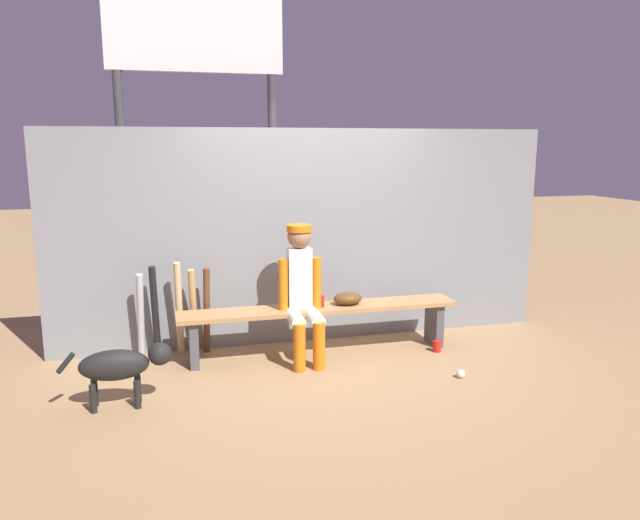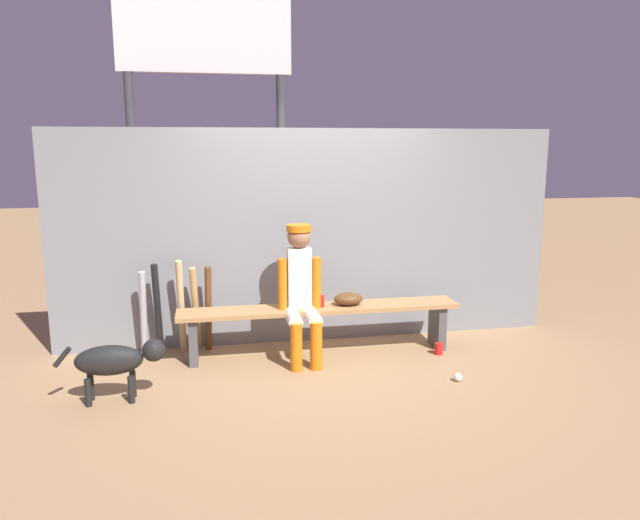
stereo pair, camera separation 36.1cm
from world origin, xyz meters
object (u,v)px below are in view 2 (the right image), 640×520
(dog, at_px, (117,360))
(baseball_glove, at_px, (348,299))
(bat_wood_dark, at_px, (208,309))
(cup_on_bench, at_px, (320,301))
(cup_on_ground, at_px, (439,349))
(bat_wood_natural, at_px, (181,307))
(bat_wood_tan, at_px, (196,309))
(bat_aluminum_black, at_px, (158,309))
(player_seated, at_px, (301,288))
(scoreboard, at_px, (211,74))
(bat_aluminum_silver, at_px, (143,313))
(baseball, at_px, (458,377))
(dugout_bench, at_px, (320,317))

(dog, bearing_deg, baseball_glove, 20.36)
(baseball_glove, bearing_deg, bat_wood_dark, 167.60)
(cup_on_bench, bearing_deg, cup_on_ground, -10.99)
(bat_wood_natural, bearing_deg, cup_on_bench, -12.89)
(baseball_glove, relative_size, bat_wood_tan, 0.33)
(bat_wood_natural, relative_size, bat_aluminum_black, 1.03)
(cup_on_bench, bearing_deg, bat_aluminum_black, 169.10)
(bat_aluminum_black, bearing_deg, bat_wood_natural, 1.33)
(bat_wood_dark, bearing_deg, cup_on_ground, -13.34)
(player_seated, distance_m, scoreboard, 2.72)
(bat_aluminum_silver, xyz_separation_m, cup_on_ground, (2.77, -0.51, -0.36))
(player_seated, height_order, baseball, player_seated)
(baseball, relative_size, cup_on_bench, 0.67)
(player_seated, bearing_deg, bat_aluminum_black, 163.37)
(bat_aluminum_silver, bearing_deg, player_seated, -15.02)
(player_seated, height_order, baseball_glove, player_seated)
(bat_wood_natural, bearing_deg, bat_aluminum_silver, -178.40)
(player_seated, bearing_deg, cup_on_ground, -5.01)
(player_seated, bearing_deg, dugout_bench, 28.48)
(baseball, height_order, dog, dog)
(player_seated, height_order, bat_wood_tan, player_seated)
(dugout_bench, xyz_separation_m, baseball_glove, (0.28, 0.00, 0.16))
(player_seated, bearing_deg, bat_wood_dark, 154.82)
(dog, bearing_deg, dugout_bench, 23.24)
(dugout_bench, relative_size, player_seated, 2.12)
(player_seated, relative_size, bat_aluminum_silver, 1.52)
(baseball_glove, xyz_separation_m, bat_aluminum_black, (-1.79, 0.29, -0.09))
(player_seated, distance_m, cup_on_ground, 1.47)
(player_seated, relative_size, bat_wood_tan, 1.48)
(bat_wood_dark, relative_size, dog, 1.02)
(scoreboard, bearing_deg, baseball_glove, -51.69)
(cup_on_bench, bearing_deg, baseball_glove, 1.27)
(dog, bearing_deg, bat_aluminum_silver, 83.91)
(dugout_bench, relative_size, bat_wood_natural, 2.91)
(dugout_bench, height_order, cup_on_bench, cup_on_bench)
(bat_wood_natural, xyz_separation_m, bat_aluminum_silver, (-0.35, -0.01, -0.04))
(baseball_glove, relative_size, cup_on_bench, 2.55)
(bat_aluminum_black, bearing_deg, bat_aluminum_silver, -177.94)
(cup_on_bench, bearing_deg, dog, -156.96)
(cup_on_ground, bearing_deg, bat_aluminum_black, 169.06)
(dugout_bench, distance_m, player_seated, 0.39)
(bat_aluminum_silver, distance_m, scoreboard, 2.74)
(bat_wood_tan, xyz_separation_m, baseball, (2.19, -1.21, -0.39))
(player_seated, height_order, bat_wood_natural, player_seated)
(bat_wood_natural, distance_m, dog, 1.15)
(bat_aluminum_black, bearing_deg, baseball_glove, -9.08)
(dugout_bench, distance_m, bat_wood_dark, 1.09)
(bat_wood_dark, bearing_deg, bat_aluminum_silver, -179.21)
(baseball_glove, height_order, bat_wood_natural, bat_wood_natural)
(cup_on_ground, bearing_deg, player_seated, 174.99)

